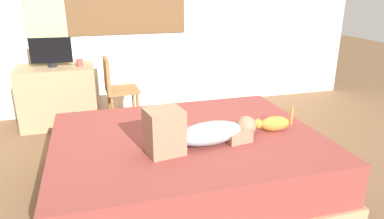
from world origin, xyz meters
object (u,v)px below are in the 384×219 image
person_lying (198,132)px  cat (273,123)px  chair_by_desk (116,87)px  desk (59,96)px  bed (187,162)px  tv_monitor (51,52)px  cup (80,62)px

person_lying → cat: 0.70m
chair_by_desk → person_lying: bearing=-75.3°
desk → bed: bearing=-58.9°
tv_monitor → desk: bearing=0.0°
cup → person_lying: bearing=-66.9°
bed → cup: 2.09m
bed → cup: bearing=114.7°
person_lying → tv_monitor: tv_monitor is taller
person_lying → tv_monitor: bearing=119.5°
desk → cup: (0.30, -0.06, 0.42)m
cup → chair_by_desk: (0.40, -0.22, -0.28)m
chair_by_desk → cat: bearing=-55.8°
cat → desk: size_ratio=0.40×
person_lying → chair_by_desk: (-0.48, 1.83, -0.10)m
desk → tv_monitor: bearing=-180.0°
desk → chair_by_desk: size_ratio=1.05×
bed → tv_monitor: size_ratio=4.67×
person_lying → tv_monitor: (-1.19, 2.11, 0.32)m
bed → person_lying: bearing=-81.6°
tv_monitor → chair_by_desk: tv_monitor is taller
desk → cup: 0.51m
tv_monitor → chair_by_desk: 0.87m
bed → cat: cat is taller
person_lying → chair_by_desk: chair_by_desk is taller
cat → cup: size_ratio=3.91×
tv_monitor → cup: 0.35m
cat → cup: cup is taller
cat → tv_monitor: (-1.89, 2.00, 0.36)m
cat → chair_by_desk: chair_by_desk is taller
cat → desk: bearing=133.0°
desk → cat: bearing=-47.0°
person_lying → cat: (0.69, 0.10, -0.05)m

